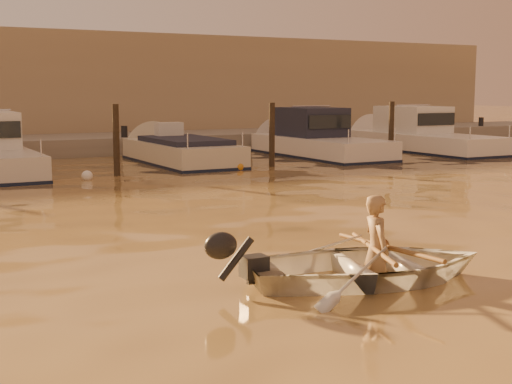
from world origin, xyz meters
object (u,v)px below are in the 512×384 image
person (376,250)px  dinghy (369,265)px  moored_boat_5 (424,135)px  moored_boat_4 (320,139)px  waterfront_building (31,90)px  moored_boat_3 (182,157)px

person → dinghy: bearing=90.0°
dinghy → moored_boat_5: bearing=-29.9°
moored_boat_4 → waterfront_building: (-8.05, 11.00, 1.77)m
dinghy → person: bearing=-90.0°
moored_boat_4 → person: bearing=-120.8°
waterfront_building → moored_boat_5: bearing=-40.4°
moored_boat_5 → moored_boat_4: bearing=180.0°
dinghy → moored_boat_4: moored_boat_4 is taller
dinghy → moored_boat_4: (8.84, 14.64, 0.43)m
dinghy → person: size_ratio=2.22×
moored_boat_3 → moored_boat_5: 10.26m
moored_boat_5 → waterfront_building: (-12.90, 11.00, 1.77)m
moored_boat_4 → waterfront_building: waterfront_building is taller
moored_boat_4 → waterfront_building: size_ratio=0.15×
moored_boat_5 → waterfront_building: waterfront_building is taller
person → moored_boat_4: size_ratio=0.19×
moored_boat_5 → waterfront_building: bearing=139.6°
moored_boat_3 → moored_boat_5: bearing=0.0°
moored_boat_4 → waterfront_building: 13.75m
moored_boat_5 → dinghy: bearing=-133.1°
dinghy → moored_boat_5: 20.05m
person → moored_boat_3: bearing=0.3°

